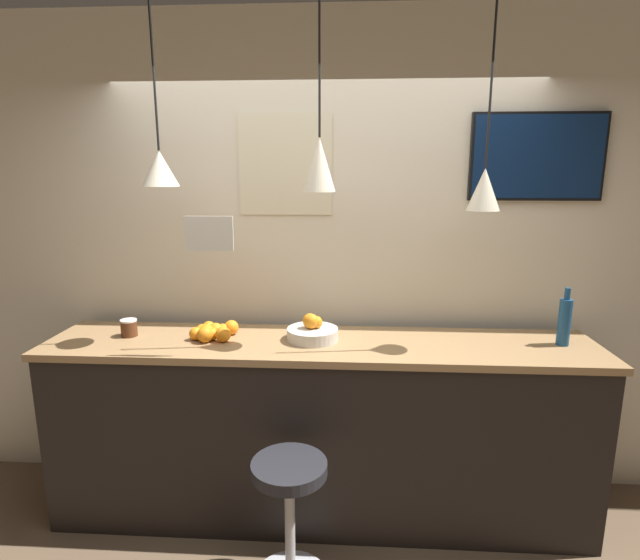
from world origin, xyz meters
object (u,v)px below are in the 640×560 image
object	(u,v)px
juice_bottle	(565,321)
spread_jar	(129,328)
fruit_bowl	(312,331)
mounted_tv	(537,157)
bar_stool	(290,501)

from	to	relation	value
juice_bottle	spread_jar	xyz separation A→B (m)	(-2.42, -0.00, -0.09)
fruit_bowl	mounted_tv	distance (m)	1.61
bar_stool	fruit_bowl	world-z (taller)	fruit_bowl
bar_stool	spread_jar	size ratio (longest dim) A/B	6.71
spread_jar	mounted_tv	xyz separation A→B (m)	(2.31, 0.32, 0.95)
spread_jar	mounted_tv	distance (m)	2.52
bar_stool	spread_jar	bearing A→B (deg)	150.02
bar_stool	spread_jar	distance (m)	1.31
mounted_tv	spread_jar	bearing A→B (deg)	-172.01
fruit_bowl	juice_bottle	bearing A→B (deg)	-0.02
mounted_tv	bar_stool	bearing A→B (deg)	-146.03
fruit_bowl	spread_jar	size ratio (longest dim) A/B	2.93
fruit_bowl	juice_bottle	xyz separation A→B (m)	(1.36, -0.00, 0.09)
bar_stool	mounted_tv	bearing A→B (deg)	33.97
fruit_bowl	juice_bottle	distance (m)	1.37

